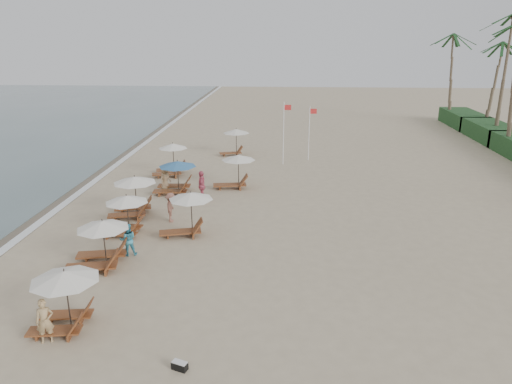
# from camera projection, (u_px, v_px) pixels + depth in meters

# --- Properties ---
(ground) EXTENTS (160.00, 160.00, 0.00)m
(ground) POSITION_uv_depth(u_px,v_px,m) (234.00, 275.00, 20.37)
(ground) COLOR tan
(ground) RESTS_ON ground
(wet_sand_band) EXTENTS (3.20, 140.00, 0.01)m
(wet_sand_band) POSITION_uv_depth(u_px,v_px,m) (55.00, 195.00, 30.60)
(wet_sand_band) COLOR #6B5E4C
(wet_sand_band) RESTS_ON ground
(foam_line) EXTENTS (0.50, 140.00, 0.02)m
(foam_line) POSITION_uv_depth(u_px,v_px,m) (75.00, 196.00, 30.53)
(foam_line) COLOR white
(foam_line) RESTS_ON ground
(lounger_station_0) EXTENTS (2.50, 2.32, 2.22)m
(lounger_station_0) POSITION_uv_depth(u_px,v_px,m) (62.00, 297.00, 16.30)
(lounger_station_0) COLOR brown
(lounger_station_0) RESTS_ON ground
(lounger_station_1) EXTENTS (2.79, 2.42, 2.14)m
(lounger_station_1) POSITION_uv_depth(u_px,v_px,m) (98.00, 245.00, 20.89)
(lounger_station_1) COLOR brown
(lounger_station_1) RESTS_ON ground
(lounger_station_2) EXTENTS (2.41, 2.16, 2.08)m
(lounger_station_2) POSITION_uv_depth(u_px,v_px,m) (124.00, 214.00, 24.29)
(lounger_station_2) COLOR brown
(lounger_station_2) RESTS_ON ground
(lounger_station_3) EXTENTS (2.75, 2.40, 2.30)m
(lounger_station_3) POSITION_uv_depth(u_px,v_px,m) (132.00, 197.00, 26.79)
(lounger_station_3) COLOR brown
(lounger_station_3) RESTS_ON ground
(lounger_station_4) EXTENTS (2.79, 2.41, 2.10)m
(lounger_station_4) POSITION_uv_depth(u_px,v_px,m) (174.00, 177.00, 30.85)
(lounger_station_4) COLOR brown
(lounger_station_4) RESTS_ON ground
(lounger_station_5) EXTENTS (2.62, 2.43, 2.36)m
(lounger_station_5) POSITION_uv_depth(u_px,v_px,m) (170.00, 161.00, 34.73)
(lounger_station_5) COLOR brown
(lounger_station_5) RESTS_ON ground
(inland_station_0) EXTENTS (2.83, 2.24, 2.22)m
(inland_station_0) POSITION_uv_depth(u_px,v_px,m) (186.00, 211.00, 24.08)
(inland_station_0) COLOR brown
(inland_station_0) RESTS_ON ground
(inland_station_1) EXTENTS (2.89, 2.24, 2.22)m
(inland_station_1) POSITION_uv_depth(u_px,v_px,m) (234.00, 170.00, 31.70)
(inland_station_1) COLOR brown
(inland_station_1) RESTS_ON ground
(inland_station_2) EXTENTS (2.63, 2.24, 2.22)m
(inland_station_2) POSITION_uv_depth(u_px,v_px,m) (234.00, 139.00, 40.53)
(inland_station_2) COLOR brown
(inland_station_2) RESTS_ON ground
(beachgoer_near) EXTENTS (0.66, 0.56, 1.55)m
(beachgoer_near) POSITION_uv_depth(u_px,v_px,m) (45.00, 321.00, 15.73)
(beachgoer_near) COLOR tan
(beachgoer_near) RESTS_ON ground
(beachgoer_mid_a) EXTENTS (0.91, 0.81, 1.55)m
(beachgoer_mid_a) POSITION_uv_depth(u_px,v_px,m) (128.00, 240.00, 22.04)
(beachgoer_mid_a) COLOR teal
(beachgoer_mid_a) RESTS_ON ground
(beachgoer_mid_b) EXTENTS (0.73, 1.12, 1.62)m
(beachgoer_mid_b) POSITION_uv_depth(u_px,v_px,m) (171.00, 207.00, 26.06)
(beachgoer_mid_b) COLOR #975E4D
(beachgoer_mid_b) RESTS_ON ground
(beachgoer_far_a) EXTENTS (0.54, 1.15, 1.91)m
(beachgoer_far_a) POSITION_uv_depth(u_px,v_px,m) (202.00, 186.00, 29.31)
(beachgoer_far_a) COLOR #C44E65
(beachgoer_far_a) RESTS_ON ground
(beachgoer_far_b) EXTENTS (0.86, 0.95, 1.63)m
(beachgoer_far_b) POSITION_uv_depth(u_px,v_px,m) (165.00, 179.00, 31.33)
(beachgoer_far_b) COLOR #A17F57
(beachgoer_far_b) RESTS_ON ground
(duffel_bag) EXTENTS (0.54, 0.40, 0.27)m
(duffel_bag) POSITION_uv_depth(u_px,v_px,m) (180.00, 366.00, 14.59)
(duffel_bag) COLOR black
(duffel_bag) RESTS_ON ground
(flag_pole_near) EXTENTS (0.59, 0.08, 4.89)m
(flag_pole_near) POSITION_uv_depth(u_px,v_px,m) (284.00, 131.00, 37.19)
(flag_pole_near) COLOR silver
(flag_pole_near) RESTS_ON ground
(flag_pole_far) EXTENTS (0.60, 0.08, 4.39)m
(flag_pole_far) POSITION_uv_depth(u_px,v_px,m) (310.00, 131.00, 38.59)
(flag_pole_far) COLOR silver
(flag_pole_far) RESTS_ON ground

